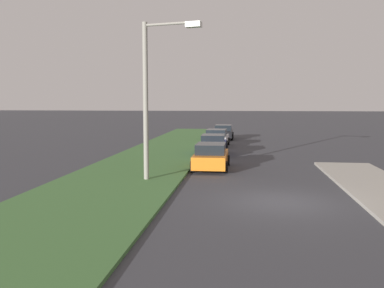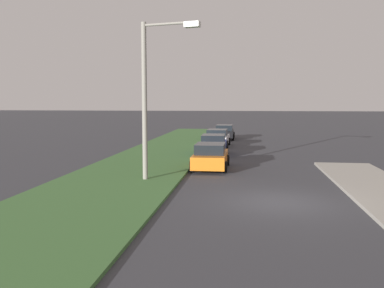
# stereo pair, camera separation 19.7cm
# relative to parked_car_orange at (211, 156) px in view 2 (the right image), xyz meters

# --- Properties ---
(ground) EXTENTS (300.00, 300.00, 0.00)m
(ground) POSITION_rel_parked_car_orange_xyz_m (-7.55, -3.24, -0.72)
(ground) COLOR #38383D
(grass_median) EXTENTS (60.00, 6.00, 0.12)m
(grass_median) POSITION_rel_parked_car_orange_xyz_m (2.45, 4.10, -0.66)
(grass_median) COLOR #3D6633
(grass_median) RESTS_ON ground
(parked_car_orange) EXTENTS (4.31, 2.03, 1.47)m
(parked_car_orange) POSITION_rel_parked_car_orange_xyz_m (0.00, 0.00, 0.00)
(parked_car_orange) COLOR orange
(parked_car_orange) RESTS_ON ground
(parked_car_blue) EXTENTS (4.34, 2.10, 1.47)m
(parked_car_blue) POSITION_rel_parked_car_orange_xyz_m (6.32, 0.32, 0.00)
(parked_car_blue) COLOR #23389E
(parked_car_blue) RESTS_ON ground
(parked_car_white) EXTENTS (4.35, 2.11, 1.47)m
(parked_car_white) POSITION_rel_parked_car_orange_xyz_m (11.97, 0.42, 0.00)
(parked_car_white) COLOR silver
(parked_car_white) RESTS_ON ground
(parked_car_black) EXTENTS (4.32, 2.05, 1.47)m
(parked_car_black) POSITION_rel_parked_car_orange_xyz_m (18.74, 0.17, 0.00)
(parked_car_black) COLOR black
(parked_car_black) RESTS_ON ground
(streetlight) EXTENTS (0.88, 2.85, 7.50)m
(streetlight) POSITION_rel_parked_car_orange_xyz_m (-4.20, 2.45, 3.67)
(streetlight) COLOR gray
(streetlight) RESTS_ON ground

